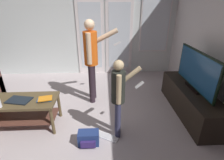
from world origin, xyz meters
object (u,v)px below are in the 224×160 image
(coffee_table, at_px, (23,107))
(book_stack, at_px, (45,99))
(loose_keyboard, at_px, (105,136))
(person_child, at_px, (119,93))
(backpack, at_px, (89,138))
(laptop_closed, at_px, (19,100))
(flat_screen_tv, at_px, (196,71))
(tv_stand, at_px, (190,101))
(person_adult, at_px, (92,55))

(coffee_table, relative_size, book_stack, 4.44)
(loose_keyboard, distance_m, book_stack, 1.10)
(person_child, bearing_deg, backpack, -157.00)
(laptop_closed, bearing_deg, flat_screen_tv, 17.13)
(coffee_table, distance_m, backpack, 1.20)
(tv_stand, bearing_deg, backpack, -158.55)
(person_adult, bearing_deg, book_stack, -131.22)
(flat_screen_tv, xyz_separation_m, backpack, (-1.82, -0.72, -0.73))
(person_adult, relative_size, laptop_closed, 4.57)
(coffee_table, height_order, backpack, coffee_table)
(tv_stand, bearing_deg, flat_screen_tv, 114.82)
(flat_screen_tv, distance_m, book_stack, 2.54)
(backpack, bearing_deg, person_child, 23.00)
(person_adult, xyz_separation_m, laptop_closed, (-1.11, -0.80, -0.48))
(person_adult, distance_m, loose_keyboard, 1.49)
(loose_keyboard, xyz_separation_m, laptop_closed, (-1.33, 0.31, 0.50))
(person_adult, bearing_deg, backpack, -90.77)
(tv_stand, relative_size, loose_keyboard, 3.74)
(tv_stand, relative_size, flat_screen_tv, 1.35)
(flat_screen_tv, height_order, person_adult, person_adult)
(flat_screen_tv, bearing_deg, person_adult, 163.61)
(backpack, bearing_deg, person_adult, 89.23)
(flat_screen_tv, relative_size, book_stack, 5.04)
(flat_screen_tv, xyz_separation_m, person_adult, (-1.80, 0.53, 0.14))
(tv_stand, relative_size, book_stack, 6.81)
(flat_screen_tv, xyz_separation_m, loose_keyboard, (-1.58, -0.58, -0.83))
(coffee_table, xyz_separation_m, book_stack, (0.39, -0.03, 0.16))
(person_child, bearing_deg, flat_screen_tv, 21.09)
(tv_stand, xyz_separation_m, laptop_closed, (-2.91, -0.26, 0.26))
(coffee_table, xyz_separation_m, loose_keyboard, (1.31, -0.33, -0.35))
(book_stack, bearing_deg, tv_stand, 6.23)
(tv_stand, xyz_separation_m, book_stack, (-2.51, -0.27, 0.27))
(tv_stand, height_order, person_child, person_child)
(coffee_table, xyz_separation_m, person_adult, (1.09, 0.78, 0.62))
(tv_stand, bearing_deg, loose_keyboard, -160.10)
(laptop_closed, bearing_deg, book_stack, 10.44)
(coffee_table, bearing_deg, tv_stand, 4.78)
(flat_screen_tv, height_order, book_stack, flat_screen_tv)
(loose_keyboard, distance_m, laptop_closed, 1.45)
(tv_stand, distance_m, loose_keyboard, 1.70)
(laptop_closed, bearing_deg, person_adult, 47.54)
(person_adult, height_order, loose_keyboard, person_adult)
(flat_screen_tv, bearing_deg, tv_stand, -65.18)
(flat_screen_tv, height_order, loose_keyboard, flat_screen_tv)
(tv_stand, bearing_deg, laptop_closed, -174.82)
(tv_stand, distance_m, book_stack, 2.54)
(person_adult, bearing_deg, laptop_closed, -144.33)
(coffee_table, height_order, flat_screen_tv, flat_screen_tv)
(laptop_closed, bearing_deg, person_child, 2.30)
(person_adult, xyz_separation_m, backpack, (-0.02, -1.25, -0.88))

